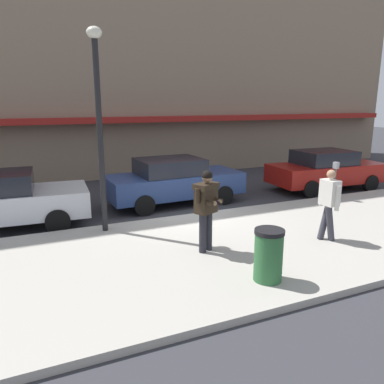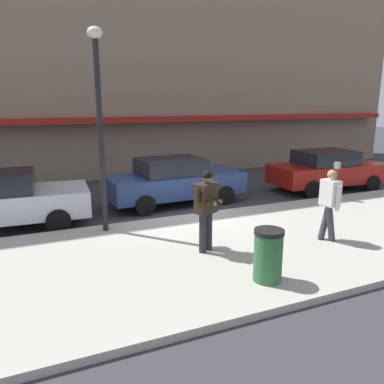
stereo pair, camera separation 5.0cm
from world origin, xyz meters
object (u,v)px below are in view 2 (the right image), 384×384
parked_sedan_far (327,170)px  parking_meter (336,175)px  parked_sedan_mid (175,181)px  street_lamp_post (99,111)px  trash_bin (268,255)px  man_texting_on_phone (206,202)px  pedestrian_in_light_coat (330,201)px

parked_sedan_far → parking_meter: 2.08m
parked_sedan_mid → street_lamp_post: bearing=-141.2°
street_lamp_post → trash_bin: size_ratio=4.98×
man_texting_on_phone → pedestrian_in_light_coat: (2.93, -0.53, -0.14)m
man_texting_on_phone → parked_sedan_mid: bearing=77.8°
parked_sedan_far → parking_meter: bearing=-125.2°
pedestrian_in_light_coat → trash_bin: size_ratio=1.74×
man_texting_on_phone → parking_meter: 6.36m
pedestrian_in_light_coat → parking_meter: bearing=43.8°
parked_sedan_far → man_texting_on_phone: 8.18m
parked_sedan_far → pedestrian_in_light_coat: size_ratio=2.69×
parked_sedan_far → street_lamp_post: (-8.87, -1.74, 2.35)m
man_texting_on_phone → parking_meter: (5.91, 2.33, -0.28)m
parked_sedan_far → man_texting_on_phone: bearing=-150.5°
street_lamp_post → parking_meter: street_lamp_post is taller
parked_sedan_mid → man_texting_on_phone: 4.60m
parked_sedan_mid → parking_meter: (4.95, -2.14, 0.18)m
pedestrian_in_light_coat → street_lamp_post: (-4.69, 2.81, 2.03)m
man_texting_on_phone → trash_bin: man_texting_on_phone is taller
parked_sedan_far → trash_bin: bearing=-139.4°
parked_sedan_mid → street_lamp_post: 4.22m
parked_sedan_mid → parked_sedan_far: same height
pedestrian_in_light_coat → street_lamp_post: size_ratio=0.35×
man_texting_on_phone → street_lamp_post: 3.45m
trash_bin → pedestrian_in_light_coat: bearing=25.2°
parked_sedan_far → parking_meter: parked_sedan_far is taller
parked_sedan_far → pedestrian_in_light_coat: bearing=-132.6°
street_lamp_post → parking_meter: (7.68, 0.05, -2.17)m
man_texting_on_phone → parking_meter: man_texting_on_phone is taller
trash_bin → parked_sedan_mid: bearing=85.1°
pedestrian_in_light_coat → street_lamp_post: street_lamp_post is taller
pedestrian_in_light_coat → parking_meter: 4.14m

